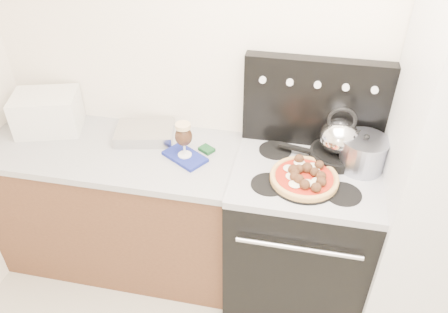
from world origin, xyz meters
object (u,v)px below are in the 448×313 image
(stock_pot, at_px, (363,154))
(tea_kettle, at_px, (339,134))
(toaster_oven, at_px, (48,112))
(pizza, at_px, (304,176))
(pizza_pan, at_px, (304,181))
(oven_mitt, at_px, (185,157))
(beer_glass, at_px, (184,140))
(stove_body, at_px, (298,236))
(skillet, at_px, (335,155))
(base_cabinet, at_px, (121,208))

(stock_pot, bearing_deg, tea_kettle, 158.45)
(toaster_oven, bearing_deg, tea_kettle, -17.22)
(pizza, xyz_separation_m, tea_kettle, (0.15, 0.23, 0.12))
(toaster_oven, height_order, pizza_pan, toaster_oven)
(oven_mitt, relative_size, beer_glass, 1.16)
(oven_mitt, height_order, pizza, pizza)
(stove_body, distance_m, skillet, 0.54)
(toaster_oven, height_order, tea_kettle, tea_kettle)
(base_cabinet, relative_size, tea_kettle, 6.58)
(toaster_oven, distance_m, stock_pot, 1.79)
(stove_body, xyz_separation_m, pizza, (-0.01, -0.09, 0.52))
(base_cabinet, bearing_deg, pizza, -6.16)
(base_cabinet, relative_size, toaster_oven, 4.03)
(pizza, bearing_deg, base_cabinet, 173.84)
(stove_body, distance_m, stock_pot, 0.63)
(pizza, xyz_separation_m, skillet, (0.15, 0.23, -0.01))
(stove_body, bearing_deg, stock_pot, 18.03)
(stove_body, relative_size, tea_kettle, 3.99)
(skillet, bearing_deg, base_cabinet, -174.83)
(base_cabinet, bearing_deg, skillet, 5.17)
(stove_body, distance_m, pizza_pan, 0.49)
(skillet, bearing_deg, stove_body, -135.82)
(pizza_pan, distance_m, tea_kettle, 0.32)
(pizza_pan, height_order, tea_kettle, tea_kettle)
(pizza_pan, height_order, pizza, pizza)
(base_cabinet, xyz_separation_m, oven_mitt, (0.45, -0.02, 0.48))
(toaster_oven, bearing_deg, stove_body, -22.39)
(beer_glass, xyz_separation_m, tea_kettle, (0.80, 0.13, 0.06))
(base_cabinet, relative_size, beer_glass, 7.15)
(skillet, bearing_deg, stock_pot, -21.55)
(pizza, height_order, skillet, pizza)
(oven_mitt, relative_size, pizza_pan, 0.67)
(oven_mitt, height_order, beer_glass, beer_glass)
(beer_glass, relative_size, tea_kettle, 0.92)
(stove_body, height_order, pizza, pizza)
(beer_glass, bearing_deg, toaster_oven, 171.47)
(base_cabinet, bearing_deg, stove_body, -1.30)
(skillet, height_order, tea_kettle, tea_kettle)
(base_cabinet, bearing_deg, toaster_oven, 164.92)
(skillet, distance_m, stock_pot, 0.15)
(oven_mitt, bearing_deg, tea_kettle, 9.28)
(skillet, bearing_deg, pizza_pan, -123.60)
(pizza, height_order, stock_pot, stock_pot)
(toaster_oven, height_order, stock_pot, toaster_oven)
(stove_body, height_order, pizza_pan, pizza_pan)
(beer_glass, bearing_deg, base_cabinet, 177.77)
(base_cabinet, xyz_separation_m, tea_kettle, (1.25, 0.11, 0.65))
(stove_body, bearing_deg, beer_glass, 179.34)
(oven_mitt, height_order, tea_kettle, tea_kettle)
(toaster_oven, height_order, oven_mitt, toaster_oven)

